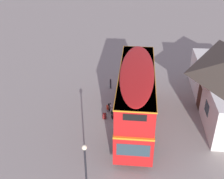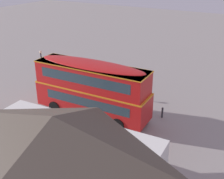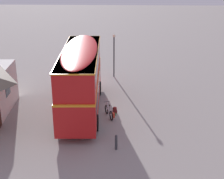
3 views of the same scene
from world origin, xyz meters
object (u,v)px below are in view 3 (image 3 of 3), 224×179
street_lamp (114,50)px  kerb_bollard (116,142)px  touring_bicycle (109,112)px  water_bottle_green_metal (116,114)px  backpack_on_ground (115,110)px  water_bottle_clear_plastic (114,117)px  double_decker_bus (81,77)px

street_lamp → kerb_bollard: 13.09m
touring_bicycle → street_lamp: street_lamp is taller
water_bottle_green_metal → kerb_bollard: (-4.53, -0.13, 0.39)m
touring_bicycle → street_lamp: bearing=-0.5°
touring_bicycle → kerb_bollard: size_ratio=1.74×
touring_bicycle → backpack_on_ground: size_ratio=3.42×
water_bottle_green_metal → water_bottle_clear_plastic: size_ratio=1.02×
touring_bicycle → backpack_on_ground: touring_bicycle is taller
touring_bicycle → water_bottle_clear_plastic: size_ratio=7.67×
touring_bicycle → street_lamp: 8.95m
double_decker_bus → backpack_on_ground: 3.46m
double_decker_bus → backpack_on_ground: double_decker_bus is taller
double_decker_bus → kerb_bollard: 6.35m
water_bottle_clear_plastic → street_lamp: bearing=1.6°
water_bottle_clear_plastic → kerb_bollard: kerb_bollard is taller
double_decker_bus → kerb_bollard: double_decker_bus is taller
water_bottle_green_metal → touring_bicycle: bearing=123.3°
water_bottle_green_metal → water_bottle_clear_plastic: (-0.48, 0.11, -0.00)m
touring_bicycle → water_bottle_green_metal: (0.29, -0.44, -0.27)m
backpack_on_ground → water_bottle_green_metal: bearing=-170.0°
double_decker_bus → water_bottle_clear_plastic: (-1.30, -2.42, -2.54)m
double_decker_bus → water_bottle_clear_plastic: 3.74m
double_decker_bus → backpack_on_ground: size_ratio=20.52×
touring_bicycle → water_bottle_clear_plastic: touring_bicycle is taller
double_decker_bus → touring_bicycle: 3.28m
double_decker_bus → backpack_on_ground: (-0.45, -2.46, -2.39)m
kerb_bollard → touring_bicycle: bearing=7.6°
touring_bicycle → kerb_bollard: bearing=-172.4°
double_decker_bus → water_bottle_green_metal: size_ratio=44.86×
touring_bicycle → kerb_bollard: touring_bicycle is taller
water_bottle_clear_plastic → kerb_bollard: (-4.05, -0.24, 0.40)m
touring_bicycle → water_bottle_green_metal: size_ratio=7.48×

